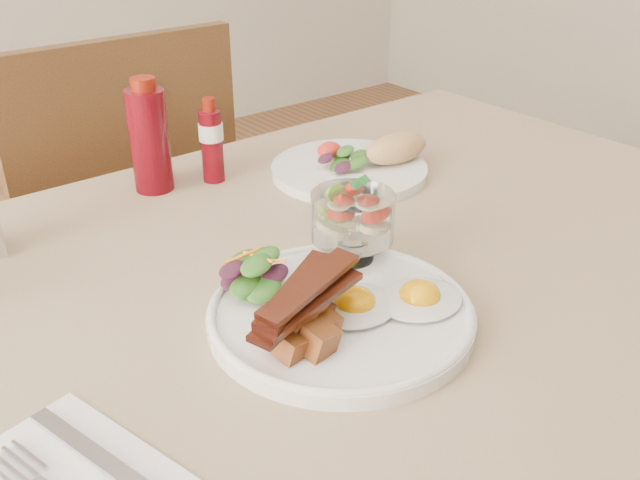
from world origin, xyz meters
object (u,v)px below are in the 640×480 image
Objects in this scene: main_plate at (341,315)px; second_plate at (360,163)px; table at (327,331)px; hot_sauce_bottle at (212,141)px; fruit_cup at (352,217)px; ketchup_bottle at (149,139)px; chair_far at (116,236)px.

main_plate is 0.41m from second_plate.
table is 0.32m from second_plate.
hot_sauce_bottle is (-0.19, 0.12, 0.05)m from second_plate.
fruit_cup is 0.58× the size of ketchup_bottle.
chair_far is 7.26× the size of hot_sauce_bottle.
ketchup_bottle is at bearing 152.60° from second_plate.
hot_sauce_bottle is at bearing 87.78° from fruit_cup.
chair_far is at bearing 91.79° from fruit_cup.
fruit_cup is 0.39× the size of second_plate.
ketchup_bottle is (-0.07, 0.36, 0.01)m from fruit_cup.
chair_far is 5.58× the size of ketchup_bottle.
second_plate is 1.50× the size of ketchup_bottle.
main_plate is at bearing -90.92° from ketchup_bottle.
hot_sauce_bottle is at bearing 83.82° from table.
ketchup_bottle reaches higher than main_plate.
fruit_cup is at bearing 43.50° from main_plate.
second_plate is at bearing -64.01° from chair_far.
hot_sauce_bottle is at bearing -84.38° from chair_far.
ketchup_bottle is (-0.05, 0.34, 0.17)m from table.
ketchup_bottle reaches higher than fruit_cup.
chair_far is (0.00, 0.66, -0.14)m from table.
table is 0.68m from chair_far.
ketchup_bottle is (0.01, 0.44, 0.07)m from main_plate.
fruit_cup is at bearing -39.68° from table.
table is at bearing 140.32° from fruit_cup.
hot_sauce_bottle reaches higher than main_plate.
second_plate is at bearing 46.58° from fruit_cup.
fruit_cup is (0.02, -0.02, 0.16)m from table.
ketchup_bottle is at bearing -99.06° from chair_far.
table is at bearing 57.97° from main_plate.
table is 0.16m from fruit_cup.
chair_far reaches higher than hot_sauce_bottle.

